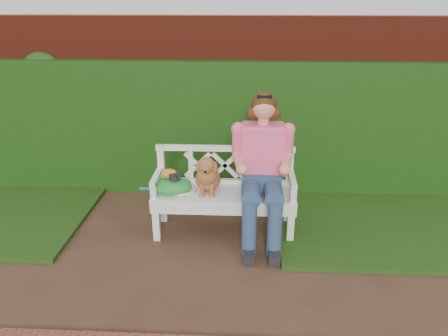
{
  "coord_description": "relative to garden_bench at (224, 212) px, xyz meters",
  "views": [
    {
      "loc": [
        0.74,
        -3.58,
        2.42
      ],
      "look_at": [
        0.52,
        0.62,
        0.75
      ],
      "focal_mm": 35.0,
      "sensor_mm": 36.0,
      "label": 1
    }
  ],
  "objects": [
    {
      "name": "garden_bench",
      "position": [
        0.0,
        0.0,
        0.0
      ],
      "size": [
        1.61,
        0.68,
        0.48
      ],
      "primitive_type": null,
      "rotation": [
        0.0,
        0.0,
        -0.05
      ],
      "color": "white",
      "rests_on": "ground"
    },
    {
      "name": "tennis_racket",
      "position": [
        -0.49,
        -0.0,
        0.26
      ],
      "size": [
        0.67,
        0.38,
        0.03
      ],
      "primitive_type": null,
      "rotation": [
        0.0,
        0.0,
        -0.18
      ],
      "color": "white",
      "rests_on": "garden_bench"
    },
    {
      "name": "ivy_hedge",
      "position": [
        -0.52,
        1.06,
        0.61
      ],
      "size": [
        10.0,
        0.18,
        1.7
      ],
      "primitive_type": "cube",
      "color": "#215910",
      "rests_on": "ground"
    },
    {
      "name": "dog",
      "position": [
        -0.17,
        -0.0,
        0.45
      ],
      "size": [
        0.31,
        0.41,
        0.43
      ],
      "primitive_type": null,
      "rotation": [
        0.0,
        0.0,
        0.08
      ],
      "color": "brown",
      "rests_on": "garden_bench"
    },
    {
      "name": "seated_woman",
      "position": [
        0.39,
        -0.02,
        0.55
      ],
      "size": [
        0.82,
        1.0,
        1.59
      ],
      "primitive_type": null,
      "rotation": [
        0.0,
        0.0,
        -0.17
      ],
      "color": "#F02663",
      "rests_on": "ground"
    },
    {
      "name": "green_bag",
      "position": [
        -0.56,
        -0.04,
        0.31
      ],
      "size": [
        0.45,
        0.35,
        0.15
      ],
      "primitive_type": null,
      "rotation": [
        0.0,
        0.0,
        -0.04
      ],
      "color": "green",
      "rests_on": "garden_bench"
    },
    {
      "name": "camera_item",
      "position": [
        -0.52,
        -0.03,
        0.43
      ],
      "size": [
        0.13,
        0.1,
        0.08
      ],
      "primitive_type": "cube",
      "rotation": [
        0.0,
        0.0,
        0.12
      ],
      "color": "black",
      "rests_on": "green_bag"
    },
    {
      "name": "brick_wall",
      "position": [
        -0.52,
        1.28,
        0.86
      ],
      "size": [
        10.0,
        0.3,
        2.2
      ],
      "primitive_type": "cube",
      "color": "maroon",
      "rests_on": "ground"
    },
    {
      "name": "baseball_glove",
      "position": [
        -0.57,
        -0.02,
        0.44
      ],
      "size": [
        0.19,
        0.16,
        0.11
      ],
      "primitive_type": "ellipsoid",
      "rotation": [
        0.0,
        0.0,
        -0.24
      ],
      "color": "orange",
      "rests_on": "green_bag"
    },
    {
      "name": "ground",
      "position": [
        -0.52,
        -0.62,
        -0.24
      ],
      "size": [
        60.0,
        60.0,
        0.0
      ],
      "primitive_type": "plane",
      "color": "#40271B"
    },
    {
      "name": "grass_right",
      "position": [
        1.88,
        0.28,
        -0.21
      ],
      "size": [
        2.6,
        2.0,
        0.05
      ],
      "primitive_type": "cube",
      "color": "black",
      "rests_on": "ground"
    }
  ]
}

